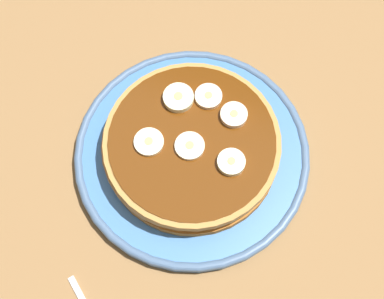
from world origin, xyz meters
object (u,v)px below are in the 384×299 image
object	(u,v)px
banana_slice_4	(208,96)
pancake_stack	(192,150)
banana_slice_0	(189,146)
banana_slice_2	(149,142)
banana_slice_3	(178,98)
plate	(192,154)
banana_slice_5	(231,162)
banana_slice_1	(234,115)

from	to	relation	value
banana_slice_4	pancake_stack	bearing A→B (deg)	-88.16
banana_slice_4	banana_slice_0	bearing A→B (deg)	-90.17
banana_slice_2	banana_slice_4	world-z (taller)	same
pancake_stack	banana_slice_3	size ratio (longest dim) A/B	5.93
plate	pancake_stack	size ratio (longest dim) A/B	1.33
plate	banana_slice_5	size ratio (longest dim) A/B	8.95
pancake_stack	banana_slice_3	bearing A→B (deg)	125.40
pancake_stack	banana_slice_0	world-z (taller)	banana_slice_0
pancake_stack	banana_slice_2	size ratio (longest dim) A/B	6.25
plate	banana_slice_5	world-z (taller)	banana_slice_5
plate	banana_slice_0	size ratio (longest dim) A/B	8.33
banana_slice_2	banana_slice_1	bearing A→B (deg)	38.18
pancake_stack	banana_slice_1	distance (cm)	6.19
banana_slice_0	banana_slice_1	world-z (taller)	banana_slice_1
banana_slice_2	banana_slice_0	bearing A→B (deg)	13.53
banana_slice_2	banana_slice_3	distance (cm)	6.32
banana_slice_5	banana_slice_3	bearing A→B (deg)	146.06
banana_slice_0	banana_slice_5	xyz separation A→B (cm)	(5.06, -0.35, 0.13)
banana_slice_3	banana_slice_4	size ratio (longest dim) A/B	1.12
banana_slice_0	banana_slice_2	xyz separation A→B (cm)	(-4.37, -1.05, -0.00)
banana_slice_0	banana_slice_4	bearing A→B (deg)	89.83
banana_slice_2	banana_slice_4	xyz separation A→B (cm)	(4.39, 7.57, 0.05)
banana_slice_0	banana_slice_3	bearing A→B (deg)	121.04
plate	banana_slice_5	xyz separation A→B (cm)	(4.97, -1.14, 4.63)
banana_slice_0	banana_slice_2	bearing A→B (deg)	-166.47
banana_slice_3	banana_slice_4	world-z (taller)	banana_slice_3
pancake_stack	banana_slice_0	distance (cm)	2.14
banana_slice_0	banana_slice_1	size ratio (longest dim) A/B	1.08
banana_slice_1	banana_slice_3	bearing A→B (deg)	-179.43
plate	banana_slice_3	distance (cm)	7.13
pancake_stack	banana_slice_0	size ratio (longest dim) A/B	6.25
banana_slice_5	banana_slice_1	bearing A→B (deg)	104.94
banana_slice_2	banana_slice_4	size ratio (longest dim) A/B	1.06
pancake_stack	banana_slice_5	size ratio (longest dim) A/B	6.72
plate	banana_slice_2	size ratio (longest dim) A/B	8.33
banana_slice_5	banana_slice_4	bearing A→B (deg)	126.27
banana_slice_0	banana_slice_3	world-z (taller)	banana_slice_3
banana_slice_1	banana_slice_0	bearing A→B (deg)	-124.52
plate	banana_slice_4	distance (cm)	7.31
banana_slice_2	banana_slice_5	size ratio (longest dim) A/B	1.08
plate	banana_slice_2	xyz separation A→B (cm)	(-4.46, -1.85, 4.50)
pancake_stack	banana_slice_4	distance (cm)	6.39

